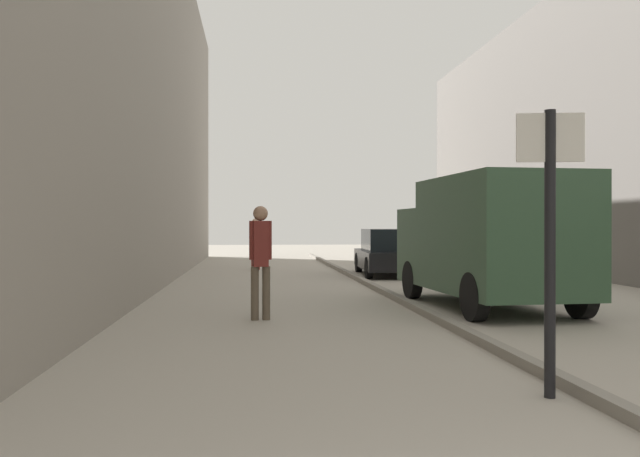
% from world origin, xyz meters
% --- Properties ---
extents(ground_plane, '(80.00, 80.00, 0.00)m').
position_xyz_m(ground_plane, '(0.00, 12.00, 0.00)').
color(ground_plane, '#A8A093').
extents(building_facade_left, '(2.49, 40.00, 10.48)m').
position_xyz_m(building_facade_left, '(-4.84, 12.00, 5.24)').
color(building_facade_left, gray).
rests_on(building_facade_left, ground_plane).
extents(kerb_strip, '(0.16, 40.00, 0.12)m').
position_xyz_m(kerb_strip, '(1.58, 12.00, 0.06)').
color(kerb_strip, gray).
rests_on(kerb_strip, ground_plane).
extents(pedestrian_main_foreground, '(0.37, 0.24, 1.88)m').
position_xyz_m(pedestrian_main_foreground, '(-1.27, 9.50, 1.08)').
color(pedestrian_main_foreground, brown).
rests_on(pedestrian_main_foreground, ground_plane).
extents(pedestrian_mid_block, '(0.36, 0.24, 1.81)m').
position_xyz_m(pedestrian_mid_block, '(-1.29, 21.88, 1.05)').
color(pedestrian_mid_block, maroon).
rests_on(pedestrian_mid_block, ground_plane).
extents(delivery_van, '(2.34, 5.03, 2.45)m').
position_xyz_m(delivery_van, '(3.03, 10.67, 1.31)').
color(delivery_van, '#335138').
rests_on(delivery_van, ground_plane).
extents(parked_car, '(2.03, 4.29, 1.45)m').
position_xyz_m(parked_car, '(2.90, 18.94, 0.71)').
color(parked_car, black).
rests_on(parked_car, ground_plane).
extents(street_sign_post, '(0.60, 0.13, 2.60)m').
position_xyz_m(street_sign_post, '(1.28, 4.35, 1.55)').
color(street_sign_post, black).
rests_on(street_sign_post, ground_plane).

